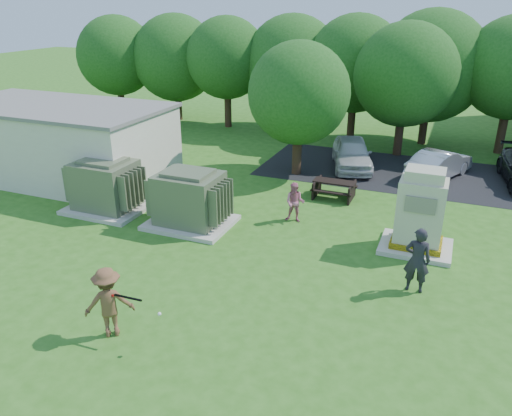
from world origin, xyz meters
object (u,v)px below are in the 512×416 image
at_px(transformer_left, 106,187).
at_px(batter, 109,302).
at_px(car_white, 352,153).
at_px(person_at_picnic, 295,202).
at_px(transformer_right, 190,200).
at_px(picnic_table, 334,187).
at_px(generator_cabinet, 420,215).
at_px(person_by_generator, 417,260).
at_px(car_silver_a, 439,164).

bearing_deg(transformer_left, batter, -51.75).
xyz_separation_m(batter, car_white, (2.62, 15.35, -0.18)).
height_order(batter, person_at_picnic, batter).
relative_size(transformer_right, person_at_picnic, 1.98).
height_order(transformer_left, person_at_picnic, transformer_left).
bearing_deg(batter, picnic_table, -139.90).
bearing_deg(generator_cabinet, transformer_right, -171.92).
bearing_deg(picnic_table, car_white, 92.74).
xyz_separation_m(generator_cabinet, person_by_generator, (0.21, -2.66, -0.24)).
height_order(transformer_right, batter, transformer_right).
xyz_separation_m(transformer_left, transformer_right, (3.70, 0.00, 0.00)).
height_order(generator_cabinet, person_by_generator, generator_cabinet).
height_order(transformer_left, picnic_table, transformer_left).
relative_size(transformer_left, batter, 1.63).
relative_size(picnic_table, car_white, 0.40).
xyz_separation_m(generator_cabinet, batter, (-6.48, -7.57, -0.30)).
relative_size(transformer_right, car_white, 0.69).
xyz_separation_m(person_at_picnic, car_silver_a, (4.63, 7.28, -0.10)).
xyz_separation_m(generator_cabinet, picnic_table, (-3.65, 3.50, -0.76)).
height_order(transformer_left, generator_cabinet, generator_cabinet).
relative_size(transformer_left, car_white, 0.69).
relative_size(person_by_generator, person_at_picnic, 1.29).
bearing_deg(car_silver_a, transformer_right, 72.47).
bearing_deg(person_at_picnic, transformer_right, -157.68).
relative_size(car_white, car_silver_a, 1.09).
bearing_deg(car_silver_a, picnic_table, 73.02).
distance_m(transformer_left, person_at_picnic, 7.35).
bearing_deg(car_white, car_silver_a, -15.94).
bearing_deg(car_silver_a, person_at_picnic, 81.91).
bearing_deg(transformer_right, person_by_generator, -10.83).
bearing_deg(car_silver_a, transformer_left, 61.75).
bearing_deg(car_silver_a, generator_cabinet, 112.92).
bearing_deg(car_white, batter, -116.98).
bearing_deg(transformer_left, person_by_generator, -7.48).
bearing_deg(car_white, transformer_right, -131.52).
bearing_deg(picnic_table, person_at_picnic, -104.96).
bearing_deg(transformer_right, car_silver_a, 48.13).
relative_size(transformer_right, picnic_table, 1.74).
bearing_deg(generator_cabinet, person_at_picnic, 172.26).
height_order(transformer_right, person_at_picnic, transformer_right).
relative_size(transformer_left, car_silver_a, 0.75).
height_order(transformer_left, batter, transformer_left).
bearing_deg(picnic_table, person_by_generator, -57.90).
relative_size(generator_cabinet, batter, 1.52).
relative_size(transformer_right, batter, 1.63).
bearing_deg(transformer_right, person_at_picnic, 26.56).
xyz_separation_m(transformer_left, picnic_table, (7.91, 4.62, -0.51)).
bearing_deg(batter, car_silver_a, -148.95).
bearing_deg(car_white, person_at_picnic, -111.81).
height_order(transformer_left, car_silver_a, transformer_left).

